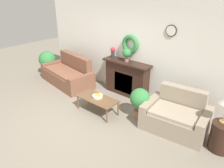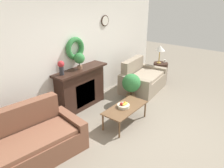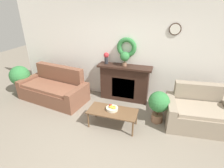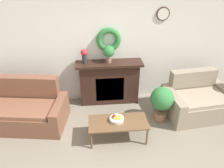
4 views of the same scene
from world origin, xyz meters
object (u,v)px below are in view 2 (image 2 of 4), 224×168
Objects in this scene: fireplace at (81,88)px; vase_on_mantel_left at (61,67)px; loveseat_right at (142,80)px; table_lamp at (160,49)px; potted_plant_floor_by_loveseat at (131,85)px; coffee_table at (125,109)px; potted_plant_on_mantel at (79,59)px; side_table_by_loveseat at (160,72)px; couch_left at (26,145)px; fruit_bowl at (123,105)px; mug at (165,61)px.

fireplace is 0.87m from vase_on_mantel_left.
fireplace is 1.00× the size of loveseat_right.
potted_plant_floor_by_loveseat is (-1.80, -0.14, -0.57)m from table_lamp.
coffee_table is (0.05, -1.28, -0.15)m from fireplace.
table_lamp is 1.49× the size of potted_plant_on_mantel.
side_table_by_loveseat is 1.88× the size of vase_on_mantel_left.
side_table_by_loveseat is 3.58m from vase_on_mantel_left.
potted_plant_floor_by_loveseat reaches higher than side_table_by_loveseat.
potted_plant_on_mantel reaches higher than table_lamp.
vase_on_mantel_left is (1.38, 0.61, 0.89)m from couch_left.
fruit_bowl is 0.70× the size of potted_plant_on_mantel.
coffee_table is at bearing -53.22° from fruit_bowl.
fruit_bowl is at bearing -155.83° from potted_plant_floor_by_loveseat.
potted_plant_on_mantel is (0.52, -0.02, 0.06)m from vase_on_mantel_left.
potted_plant_on_mantel reaches higher than potted_plant_floor_by_loveseat.
couch_left is 2.93m from potted_plant_floor_by_loveseat.
loveseat_right reaches higher than mug.
fireplace is 2.58× the size of table_lamp.
fireplace is 2.02m from couch_left.
table_lamp is 3.40m from vase_on_mantel_left.
couch_left is at bearing 177.79° from mug.
coffee_table is 1.55m from potted_plant_on_mantel.
potted_plant_on_mantel is at bearing -125.19° from fireplace.
potted_plant_floor_by_loveseat is (1.53, -0.81, -0.72)m from vase_on_mantel_left.
coffee_table is at bearing -170.53° from mug.
mug is at bearing 9.47° from coffee_table.
couch_left is 1.38× the size of loveseat_right.
potted_plant_floor_by_loveseat is (1.01, -0.79, -0.78)m from potted_plant_on_mantel.
loveseat_right is at bearing 171.29° from mug.
fireplace is 1.25m from fruit_bowl.
fruit_bowl is at bearing -88.22° from potted_plant_on_mantel.
couch_left reaches higher than fruit_bowl.
potted_plant_floor_by_loveseat reaches higher than mug.
side_table_by_loveseat is at bearing 2.89° from potted_plant_floor_by_loveseat.
vase_on_mantel_left is (-3.33, 0.67, 0.15)m from table_lamp.
coffee_table is 2.85× the size of potted_plant_on_mantel.
table_lamp is at bearing 12.54° from coffee_table.
loveseat_right is 1.00m from side_table_by_loveseat.
coffee_table is (-1.81, -0.65, 0.06)m from loveseat_right.
couch_left reaches higher than side_table_by_loveseat.
loveseat_right is 1.16m from mug.
vase_on_mantel_left is (-3.49, 0.80, 0.56)m from mug.
fruit_bowl is 0.85× the size of vase_on_mantel_left.
potted_plant_floor_by_loveseat is at bearing -175.57° from table_lamp.
fireplace is at bearing 155.61° from loveseat_right.
potted_plant_floor_by_loveseat is at bearing -38.96° from fireplace.
fireplace is 3.07m from mug.
potted_plant_floor_by_loveseat is at bearing -179.60° from mug.
fireplace is at bearing -0.60° from vase_on_mantel_left.
fireplace is 2.95m from side_table_by_loveseat.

